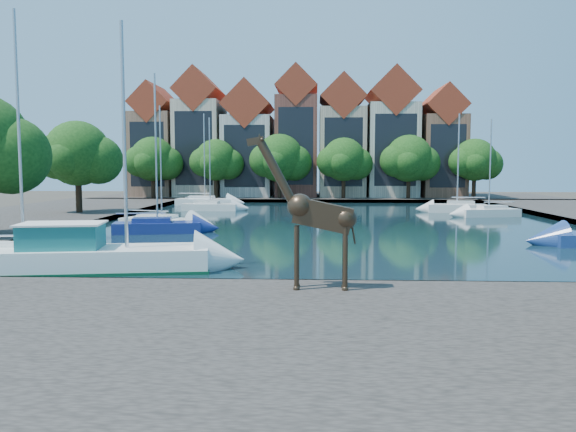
{
  "coord_description": "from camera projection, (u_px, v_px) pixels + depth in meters",
  "views": [
    {
      "loc": [
        -1.61,
        -19.56,
        4.49
      ],
      "look_at": [
        -2.55,
        0.23,
        2.72
      ],
      "focal_mm": 35.0,
      "sensor_mm": 36.0,
      "label": 1
    }
  ],
  "objects": [
    {
      "name": "sailboat_left_c",
      "position": [
        162.0,
        220.0,
        40.91
      ],
      "size": [
        6.45,
        3.91,
        8.74
      ],
      "color": "silver",
      "rests_on": "water_basin"
    },
    {
      "name": "townhouse_east_end",
      "position": [
        440.0,
        146.0,
        74.15
      ],
      "size": [
        5.44,
        9.18,
        14.43
      ],
      "color": "brown",
      "rests_on": "far_quay"
    },
    {
      "name": "water_basin",
      "position": [
        335.0,
        223.0,
        43.66
      ],
      "size": [
        38.0,
        50.0,
        0.08
      ],
      "primitive_type": "cube",
      "color": "black",
      "rests_on": "ground"
    },
    {
      "name": "giraffe_statue",
      "position": [
        314.0,
        214.0,
        18.11
      ],
      "size": [
        3.45,
        0.59,
        4.95
      ],
      "color": "#34261A",
      "rests_on": "near_quay"
    },
    {
      "name": "far_tree_mid_west",
      "position": [
        280.0,
        160.0,
        69.83
      ],
      "size": [
        7.8,
        6.0,
        8.0
      ],
      "color": "#332114",
      "rests_on": "far_quay"
    },
    {
      "name": "far_quay",
      "position": [
        326.0,
        198.0,
        75.48
      ],
      "size": [
        60.0,
        16.0,
        0.5
      ],
      "primitive_type": "cube",
      "color": "#443F3B",
      "rests_on": "ground"
    },
    {
      "name": "ground",
      "position": [
        360.0,
        294.0,
        19.79
      ],
      "size": [
        160.0,
        160.0,
        0.0
      ],
      "primitive_type": "plane",
      "color": "#38332B",
      "rests_on": "ground"
    },
    {
      "name": "sailboat_right_c",
      "position": [
        489.0,
        211.0,
        49.12
      ],
      "size": [
        5.49,
        2.94,
        8.48
      ],
      "color": "silver",
      "rests_on": "water_basin"
    },
    {
      "name": "sailboat_left_a",
      "position": [
        24.0,
        254.0,
        24.38
      ],
      "size": [
        6.4,
        3.05,
        10.99
      ],
      "color": "white",
      "rests_on": "water_basin"
    },
    {
      "name": "far_tree_west",
      "position": [
        216.0,
        161.0,
        70.23
      ],
      "size": [
        6.76,
        5.2,
        7.36
      ],
      "color": "#332114",
      "rests_on": "far_quay"
    },
    {
      "name": "far_tree_mid_east",
      "position": [
        345.0,
        161.0,
        69.47
      ],
      "size": [
        7.02,
        5.4,
        7.52
      ],
      "color": "#332114",
      "rests_on": "far_quay"
    },
    {
      "name": "motorsailer",
      "position": [
        94.0,
        252.0,
        23.56
      ],
      "size": [
        9.25,
        4.0,
        10.34
      ],
      "color": "white",
      "rests_on": "water_basin"
    },
    {
      "name": "side_tree_left_far",
      "position": [
        79.0,
        156.0,
        48.19
      ],
      "size": [
        7.28,
        5.6,
        7.88
      ],
      "color": "#332114",
      "rests_on": "left_quay"
    },
    {
      "name": "townhouse_east_inner",
      "position": [
        342.0,
        142.0,
        74.71
      ],
      "size": [
        5.94,
        9.18,
        15.79
      ],
      "color": "tan",
      "rests_on": "far_quay"
    },
    {
      "name": "townhouse_west_mid",
      "position": [
        201.0,
        138.0,
        75.56
      ],
      "size": [
        5.94,
        9.18,
        16.79
      ],
      "color": "beige",
      "rests_on": "far_quay"
    },
    {
      "name": "townhouse_west_inner",
      "position": [
        249.0,
        145.0,
        75.33
      ],
      "size": [
        6.43,
        9.18,
        15.15
      ],
      "color": "beige",
      "rests_on": "far_quay"
    },
    {
      "name": "near_quay",
      "position": [
        384.0,
        352.0,
        12.8
      ],
      "size": [
        50.0,
        14.0,
        0.5
      ],
      "primitive_type": "cube",
      "color": "#443F3B",
      "rests_on": "ground"
    },
    {
      "name": "sailboat_left_d",
      "position": [
        210.0,
        205.0,
        55.94
      ],
      "size": [
        5.54,
        2.18,
        9.18
      ],
      "color": "silver",
      "rests_on": "water_basin"
    },
    {
      "name": "townhouse_center",
      "position": [
        297.0,
        137.0,
        74.94
      ],
      "size": [
        5.44,
        9.18,
        16.93
      ],
      "color": "brown",
      "rests_on": "far_quay"
    },
    {
      "name": "far_tree_far_west",
      "position": [
        154.0,
        161.0,
        70.6
      ],
      "size": [
        7.28,
        5.6,
        7.68
      ],
      "color": "#332114",
      "rests_on": "far_quay"
    },
    {
      "name": "sailboat_left_b",
      "position": [
        157.0,
        224.0,
        37.13
      ],
      "size": [
        5.94,
        3.08,
        10.4
      ],
      "color": "navy",
      "rests_on": "water_basin"
    },
    {
      "name": "sailboat_left_e",
      "position": [
        205.0,
        200.0,
        63.85
      ],
      "size": [
        6.51,
        2.48,
        10.3
      ],
      "color": "white",
      "rests_on": "water_basin"
    },
    {
      "name": "far_tree_east",
      "position": [
        410.0,
        160.0,
        69.08
      ],
      "size": [
        7.54,
        5.8,
        7.84
      ],
      "color": "#332114",
      "rests_on": "far_quay"
    },
    {
      "name": "townhouse_east_mid",
      "position": [
        391.0,
        139.0,
        74.37
      ],
      "size": [
        6.43,
        9.18,
        16.65
      ],
      "color": "beige",
      "rests_on": "far_quay"
    },
    {
      "name": "left_quay",
      "position": [
        22.0,
        219.0,
        44.82
      ],
      "size": [
        14.0,
        52.0,
        0.5
      ],
      "primitive_type": "cube",
      "color": "#443F3B",
      "rests_on": "ground"
    },
    {
      "name": "far_tree_far_east",
      "position": [
        475.0,
        161.0,
        68.72
      ],
      "size": [
        6.76,
        5.2,
        7.36
      ],
      "color": "#332114",
      "rests_on": "far_quay"
    },
    {
      "name": "townhouse_west_end",
      "position": [
        157.0,
        145.0,
        75.92
      ],
      "size": [
        5.44,
        9.18,
        14.93
      ],
      "color": "#8A634B",
      "rests_on": "far_quay"
    },
    {
      "name": "sailboat_right_d",
      "position": [
        457.0,
        206.0,
        53.54
      ],
      "size": [
        5.61,
        2.44,
        9.35
      ],
      "color": "silver",
      "rests_on": "water_basin"
    }
  ]
}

